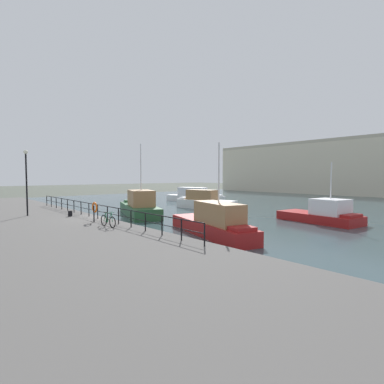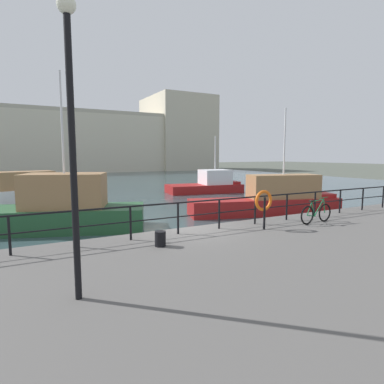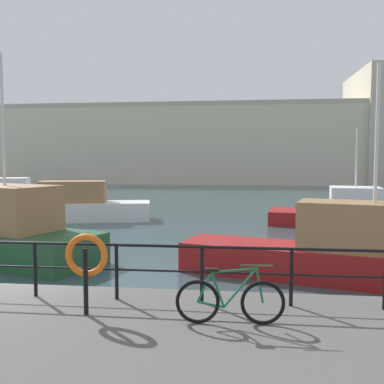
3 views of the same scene
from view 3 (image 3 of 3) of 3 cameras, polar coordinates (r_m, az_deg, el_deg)
ground_plane at (r=10.43m, az=-22.63°, el=-16.13°), size 240.00×240.00×0.00m
water_basin at (r=39.17m, az=-0.52°, el=-1.04°), size 80.00×60.00×0.01m
harbor_building at (r=69.88m, az=8.32°, el=6.51°), size 71.73×16.63×17.22m
moored_blue_motorboat at (r=13.45m, az=20.05°, el=-7.43°), size 9.29×4.42×6.29m
moored_cabin_cruiser at (r=35.41m, az=-24.07°, el=-0.51°), size 10.11×4.98×2.27m
moored_red_daysailer at (r=26.22m, az=-14.68°, el=-1.73°), size 8.03×3.93×2.37m
moored_green_narrowboat at (r=24.98m, az=19.43°, el=-2.45°), size 7.34×3.91×5.28m
parked_bicycle at (r=7.12m, az=5.09°, el=-14.26°), size 1.77×0.18×0.98m
life_ring_stand at (r=7.62m, az=-13.94°, el=-8.57°), size 0.75×0.16×1.40m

